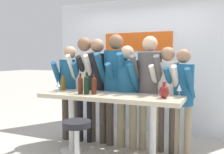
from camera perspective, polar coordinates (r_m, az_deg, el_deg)
name	(u,v)px	position (r m, az deg, el deg)	size (l,w,h in m)	color
back_wall	(141,65)	(5.09, 6.65, 2.72)	(3.70, 0.12, 2.64)	silver
tasting_table	(109,105)	(3.66, -0.61, -6.32)	(2.10, 0.65, 0.94)	beige
bar_stool	(77,142)	(3.09, -8.02, -14.41)	(0.36, 0.36, 0.73)	silver
person_far_left	(70,83)	(4.49, -9.47, -1.29)	(0.53, 0.62, 1.68)	#473D33
person_left	(84,76)	(4.34, -6.33, 0.12)	(0.44, 0.57, 1.83)	black
person_center_left	(97,79)	(4.29, -3.44, -0.42)	(0.46, 0.56, 1.80)	#473D33
person_center	(116,78)	(4.10, 0.84, -0.14)	(0.48, 0.59, 1.86)	#473D33
person_center_right	(127,86)	(4.00, 3.38, -2.04)	(0.49, 0.58, 1.67)	gray
person_right	(149,80)	(3.93, 8.53, -0.73)	(0.45, 0.56, 1.81)	gray
person_far_right	(167,88)	(3.90, 12.47, -2.41)	(0.42, 0.53, 1.64)	#473D33
person_rightmost	(182,90)	(3.86, 15.81, -2.83)	(0.44, 0.55, 1.61)	gray
wine_bottle_0	(80,84)	(3.72, -7.23, -1.71)	(0.07, 0.07, 0.31)	#4C1E0F
wine_bottle_1	(94,85)	(3.65, -4.14, -1.82)	(0.08, 0.08, 0.30)	#4C1E0F
wine_bottle_2	(87,84)	(3.68, -5.81, -1.64)	(0.08, 0.08, 0.32)	black
wine_bottle_3	(63,82)	(4.20, -11.09, -1.24)	(0.07, 0.07, 0.27)	brown
wine_glass_0	(179,88)	(3.51, 15.11, -2.45)	(0.07, 0.07, 0.18)	silver
wine_glass_1	(58,84)	(3.92, -12.20, -1.68)	(0.07, 0.07, 0.18)	silver
decorative_vase	(164,92)	(3.37, 11.83, -3.30)	(0.13, 0.13, 0.22)	maroon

